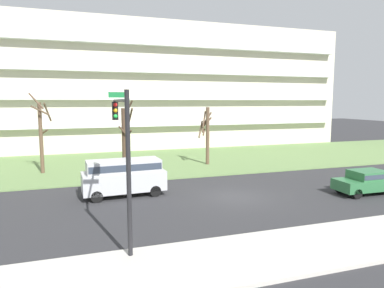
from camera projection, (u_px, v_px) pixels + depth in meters
name	position (u px, v px, depth m)	size (l,w,h in m)	color
ground	(236.00, 197.00, 21.91)	(160.00, 160.00, 0.00)	#2D2D30
sidewalk_curb_near	(318.00, 246.00, 14.36)	(80.00, 4.00, 0.15)	#BCB7AD
grass_lawn_strip	(177.00, 161.00, 35.11)	(80.00, 16.00, 0.08)	#66844C
apartment_building	(149.00, 88.00, 47.44)	(51.67, 13.20, 15.90)	beige
tree_far_left	(41.00, 134.00, 28.47)	(1.64, 1.48, 6.76)	brown
tree_left	(125.00, 136.00, 30.03)	(1.41, 1.53, 6.17)	#423023
tree_center	(207.00, 134.00, 32.66)	(1.58, 1.37, 5.52)	brown
van_silver_near_left	(124.00, 175.00, 22.02)	(5.30, 2.29, 2.36)	#B7BABF
sedan_green_center_left	(368.00, 181.00, 22.58)	(4.43, 1.88, 1.57)	#2D6B3D
traffic_signal_mast	(123.00, 141.00, 14.28)	(0.90, 4.86, 6.51)	black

